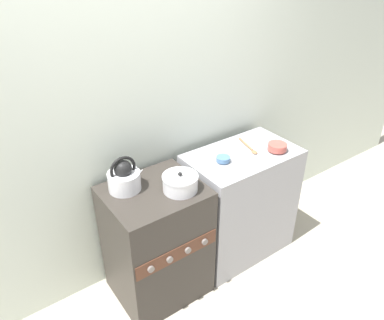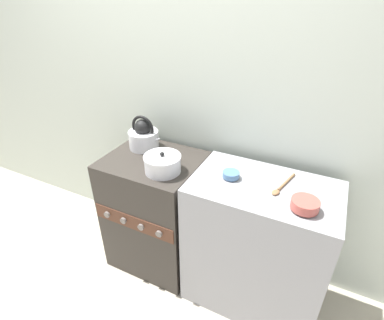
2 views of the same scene
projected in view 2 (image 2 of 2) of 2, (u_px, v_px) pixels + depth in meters
ground_plane at (141, 279)px, 2.25m from camera, size 12.00×12.00×0.00m
wall_back at (176, 95)px, 2.10m from camera, size 7.00×0.06×2.50m
stove at (156, 211)px, 2.23m from camera, size 0.64×0.56×0.90m
counter at (256, 245)px, 1.92m from camera, size 0.85×0.51×0.93m
kettle at (144, 136)px, 2.11m from camera, size 0.26×0.21×0.24m
cooking_pot at (163, 164)px, 1.85m from camera, size 0.23×0.23×0.14m
enamel_bowl at (305, 205)px, 1.49m from camera, size 0.14×0.14×0.06m
small_ceramic_bowl at (231, 175)px, 1.75m from camera, size 0.10×0.10×0.04m
wooden_spoon at (282, 186)px, 1.68m from camera, size 0.09×0.26×0.02m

